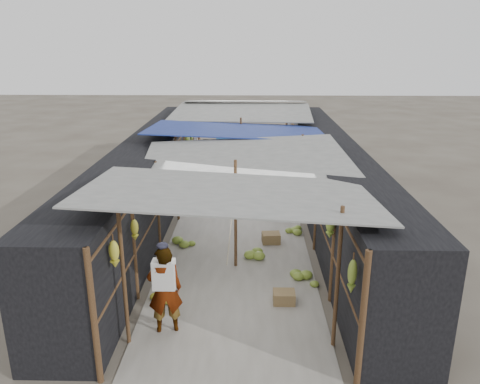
# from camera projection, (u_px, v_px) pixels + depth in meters

# --- Properties ---
(ground) EXTENTS (80.00, 80.00, 0.00)m
(ground) POSITION_uv_depth(u_px,v_px,m) (231.00, 344.00, 8.25)
(ground) COLOR #6B6356
(ground) RESTS_ON ground
(aisle_slab) EXTENTS (3.60, 16.00, 0.02)m
(aisle_slab) POSITION_uv_depth(u_px,v_px,m) (239.00, 214.00, 14.43)
(aisle_slab) COLOR #9E998E
(aisle_slab) RESTS_ON ground
(stall_left) EXTENTS (1.40, 15.00, 2.30)m
(stall_left) POSITION_uv_depth(u_px,v_px,m) (150.00, 178.00, 14.13)
(stall_left) COLOR black
(stall_left) RESTS_ON ground
(stall_right) EXTENTS (1.40, 15.00, 2.30)m
(stall_right) POSITION_uv_depth(u_px,v_px,m) (329.00, 179.00, 14.02)
(stall_right) COLOR black
(stall_right) RESTS_ON ground
(crate_near) EXTENTS (0.44, 0.36, 0.27)m
(crate_near) POSITION_uv_depth(u_px,v_px,m) (284.00, 298.00, 9.49)
(crate_near) COLOR olive
(crate_near) RESTS_ON ground
(crate_mid) EXTENTS (0.50, 0.41, 0.28)m
(crate_mid) POSITION_uv_depth(u_px,v_px,m) (271.00, 238.00, 12.33)
(crate_mid) COLOR olive
(crate_mid) RESTS_ON ground
(crate_back) EXTENTS (0.40, 0.33, 0.25)m
(crate_back) POSITION_uv_depth(u_px,v_px,m) (218.00, 193.00, 16.04)
(crate_back) COLOR olive
(crate_back) RESTS_ON ground
(black_basin) EXTENTS (0.64, 0.64, 0.19)m
(black_basin) POSITION_uv_depth(u_px,v_px,m) (278.00, 211.00, 14.40)
(black_basin) COLOR black
(black_basin) RESTS_ON ground
(vendor_elderly) EXTENTS (0.69, 0.53, 1.70)m
(vendor_elderly) POSITION_uv_depth(u_px,v_px,m) (165.00, 290.00, 8.37)
(vendor_elderly) COLOR white
(vendor_elderly) RESTS_ON ground
(shopper_blue) EXTENTS (1.02, 0.91, 1.75)m
(shopper_blue) POSITION_uv_depth(u_px,v_px,m) (208.00, 163.00, 17.00)
(shopper_blue) COLOR navy
(shopper_blue) RESTS_ON ground
(vendor_seated) EXTENTS (0.46, 0.60, 0.83)m
(vendor_seated) POSITION_uv_depth(u_px,v_px,m) (266.00, 171.00, 17.70)
(vendor_seated) COLOR #4D4943
(vendor_seated) RESTS_ON ground
(market_canopy) EXTENTS (5.62, 15.20, 2.77)m
(market_canopy) POSITION_uv_depth(u_px,v_px,m) (240.00, 135.00, 14.01)
(market_canopy) COLOR brown
(market_canopy) RESTS_ON ground
(hanging_bananas) EXTENTS (3.96, 14.28, 0.79)m
(hanging_bananas) POSITION_uv_depth(u_px,v_px,m) (235.00, 166.00, 13.48)
(hanging_bananas) COLOR gold
(hanging_bananas) RESTS_ON ground
(floor_bananas) EXTENTS (3.93, 10.65, 0.34)m
(floor_bananas) POSITION_uv_depth(u_px,v_px,m) (239.00, 212.00, 14.22)
(floor_bananas) COLOR gold
(floor_bananas) RESTS_ON ground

